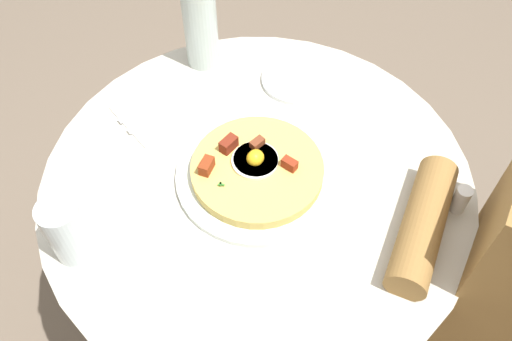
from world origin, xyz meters
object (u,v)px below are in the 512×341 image
dining_table (257,223)px  breakfast_pizza (254,168)px  bread_plate (296,79)px  salt_shaker (461,199)px  water_bottle (200,24)px  water_glass (67,231)px  fork (157,101)px  knife (166,111)px  pizza_plate (255,175)px

dining_table → breakfast_pizza: (0.01, 0.00, 0.19)m
bread_plate → salt_shaker: size_ratio=2.63×
breakfast_pizza → salt_shaker: size_ratio=4.33×
bread_plate → water_bottle: bearing=10.6°
breakfast_pizza → salt_shaker: breakfast_pizza is taller
water_bottle → water_glass: bearing=97.1°
dining_table → breakfast_pizza: bearing=15.3°
fork → water_bottle: bearing=-163.2°
knife → breakfast_pizza: bearing=99.4°
breakfast_pizza → water_glass: 0.34m
water_glass → breakfast_pizza: bearing=-124.0°
bread_plate → water_glass: bearing=75.1°
fork → knife: size_ratio=1.00×
fork → water_bottle: (-0.02, -0.16, 0.09)m
fork → salt_shaker: salt_shaker is taller
fork → dining_table: bearing=98.7°
water_bottle → dining_table: bearing=138.8°
bread_plate → fork: size_ratio=0.83×
dining_table → knife: (0.24, -0.05, 0.17)m
water_glass → fork: bearing=-77.2°
water_bottle → salt_shaker: size_ratio=3.53×
knife → water_bottle: 0.20m
dining_table → bread_plate: bearing=-79.5°
breakfast_pizza → fork: 0.28m
breakfast_pizza → water_bottle: water_bottle is taller
fork → water_glass: size_ratio=1.39×
pizza_plate → fork: bearing=-14.3°
knife → water_bottle: bearing=-151.9°
pizza_plate → salt_shaker: (-0.35, -0.11, 0.02)m
pizza_plate → breakfast_pizza: breakfast_pizza is taller
breakfast_pizza → knife: 0.24m
breakfast_pizza → fork: breakfast_pizza is taller
bread_plate → pizza_plate: bearing=99.6°
bread_plate → water_glass: (0.15, 0.55, 0.06)m
breakfast_pizza → water_bottle: (0.25, -0.23, 0.08)m
bread_plate → fork: bearing=41.6°
pizza_plate → fork: 0.28m
dining_table → water_glass: size_ratio=6.28×
water_glass → water_bottle: (0.06, -0.51, 0.04)m
bread_plate → knife: bread_plate is taller
pizza_plate → water_bottle: (0.26, -0.23, 0.09)m
bread_plate → dining_table: bearing=100.5°
knife → water_bottle: water_bottle is taller
water_glass → dining_table: bearing=-124.6°
knife → dining_table: bearing=100.0°
pizza_plate → water_bottle: size_ratio=1.52×
bread_plate → salt_shaker: 0.43m
breakfast_pizza → fork: (0.27, -0.07, -0.02)m
breakfast_pizza → knife: bearing=-12.9°
pizza_plate → water_glass: size_ratio=2.35×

